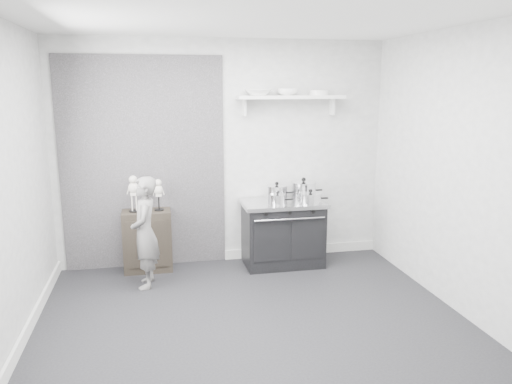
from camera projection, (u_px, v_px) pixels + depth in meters
ground at (253, 324)px, 4.60m from camera, size 4.00×4.00×0.00m
room_shell at (239, 146)px, 4.38m from camera, size 4.02×3.62×2.71m
wall_shelf at (291, 98)px, 5.95m from camera, size 1.30×0.26×0.24m
stove at (283, 233)px, 6.07m from camera, size 0.99×0.62×0.79m
side_cabinet at (148, 241)px, 5.88m from camera, size 0.56×0.33×0.73m
child at (145, 233)px, 5.35m from camera, size 0.32×0.46×1.22m
pot_back_left at (277, 192)px, 6.07m from camera, size 0.35×0.26×0.22m
pot_back_right at (303, 190)px, 6.12m from camera, size 0.40×0.31×0.26m
pot_front_right at (310, 198)px, 5.87m from camera, size 0.35×0.27×0.18m
pot_front_center at (278, 199)px, 5.82m from camera, size 0.27×0.18×0.16m
skeleton_full at (134, 191)px, 5.73m from camera, size 0.14×0.09×0.49m
skeleton_torso at (158, 193)px, 5.79m from camera, size 0.12×0.08×0.43m
bowl_large at (258, 92)px, 5.85m from camera, size 0.31×0.31×0.08m
bowl_small at (288, 92)px, 5.92m from camera, size 0.25×0.25×0.08m
plate_stack at (319, 93)px, 6.00m from camera, size 0.24×0.24×0.06m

